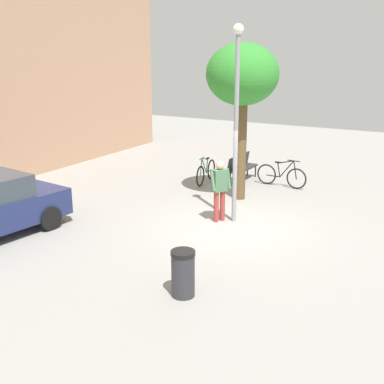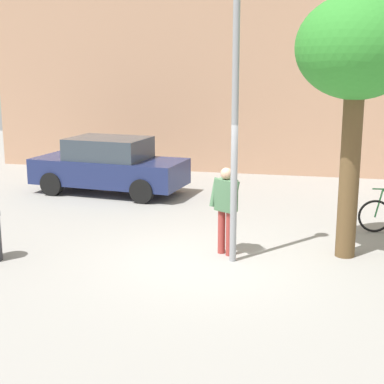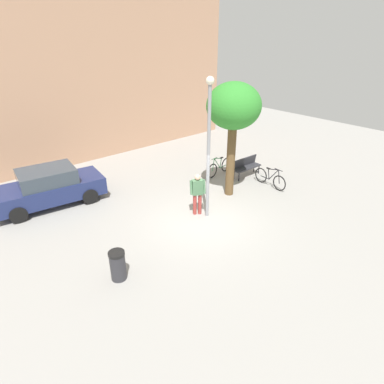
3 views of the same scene
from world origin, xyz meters
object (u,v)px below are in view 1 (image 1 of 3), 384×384
object	(u,v)px
bicycle_black	(282,176)
person_by_lamppost	(220,187)
bicycle_green	(206,172)
trash_bin	(183,273)
plaza_tree	(242,78)
lamppost	(236,110)
park_bench	(241,165)

from	to	relation	value
bicycle_black	person_by_lamppost	bearing A→B (deg)	175.93
bicycle_black	bicycle_green	bearing A→B (deg)	107.19
bicycle_black	trash_bin	bearing A→B (deg)	-173.30
person_by_lamppost	trash_bin	xyz separation A→B (m)	(-4.18, -1.28, -0.50)
plaza_tree	bicycle_green	distance (m)	3.99
lamppost	person_by_lamppost	size ratio (longest dim) A/B	3.09
person_by_lamppost	trash_bin	bearing A→B (deg)	-162.93
person_by_lamppost	trash_bin	world-z (taller)	person_by_lamppost
plaza_tree	trash_bin	bearing A→B (deg)	-165.34
lamppost	bicycle_black	bearing A→B (deg)	0.68
park_bench	lamppost	bearing A→B (deg)	-158.83
plaza_tree	lamppost	bearing A→B (deg)	-159.96
person_by_lamppost	bicycle_black	bearing A→B (deg)	-4.07
bicycle_black	bicycle_green	xyz separation A→B (m)	(-0.78, 2.51, 0.00)
lamppost	park_bench	world-z (taller)	lamppost
person_by_lamppost	trash_bin	distance (m)	4.40
park_bench	plaza_tree	size ratio (longest dim) A/B	0.34
plaza_tree	trash_bin	xyz separation A→B (m)	(-6.39, -1.67, -3.26)
person_by_lamppost	bicycle_black	distance (m)	4.25
park_bench	bicycle_green	distance (m)	1.31
bicycle_green	trash_bin	world-z (taller)	bicycle_green
plaza_tree	bicycle_black	size ratio (longest dim) A/B	2.62
person_by_lamppost	bicycle_green	xyz separation A→B (m)	(3.42, 2.21, -0.58)
person_by_lamppost	park_bench	bearing A→B (deg)	16.11
trash_bin	lamppost	bearing A→B (deg)	12.08
trash_bin	person_by_lamppost	bearing A→B (deg)	17.07
plaza_tree	bicycle_black	xyz separation A→B (m)	(1.98, -0.69, -3.34)
plaza_tree	bicycle_black	distance (m)	3.94
bicycle_green	trash_bin	distance (m)	8.36
lamppost	person_by_lamppost	bearing A→B (deg)	119.63
person_by_lamppost	lamppost	bearing A→B (deg)	-60.37
lamppost	bicycle_green	xyz separation A→B (m)	(3.22, 2.55, -2.66)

